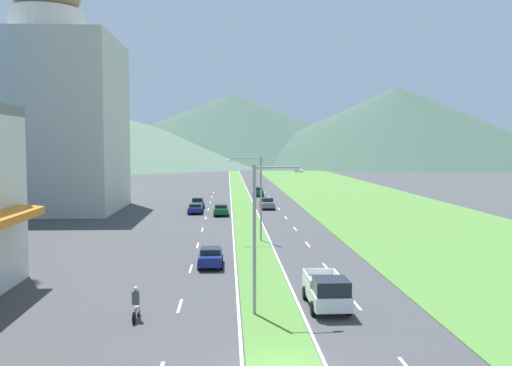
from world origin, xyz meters
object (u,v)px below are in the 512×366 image
at_px(street_lamp_near, 261,228).
at_px(car_5, 211,257).
at_px(pickup_truck_0, 327,291).
at_px(motorcycle_rider, 136,306).
at_px(car_4, 258,192).
at_px(car_6, 196,208).
at_px(car_3, 221,210).
at_px(car_2, 267,203).
at_px(car_0, 198,203).
at_px(street_lamp_mid, 256,192).

height_order(street_lamp_near, car_5, street_lamp_near).
xyz_separation_m(pickup_truck_0, motorcycle_rider, (-10.44, -1.54, -0.24)).
xyz_separation_m(car_4, car_5, (-6.86, -59.20, -0.06)).
relative_size(car_5, car_6, 0.94).
distance_m(car_3, car_4, 28.54).
relative_size(car_4, car_5, 1.05).
height_order(car_2, car_6, car_2).
bearing_deg(car_3, motorcycle_rider, 174.86).
bearing_deg(street_lamp_near, car_5, 103.89).
bearing_deg(car_6, street_lamp_near, -172.48).
height_order(car_2, pickup_truck_0, pickup_truck_0).
distance_m(car_0, car_3, 9.32).
height_order(car_4, car_6, car_4).
relative_size(car_0, car_5, 0.95).
relative_size(car_6, pickup_truck_0, 0.83).
bearing_deg(street_lamp_near, car_0, 96.69).
xyz_separation_m(street_lamp_mid, car_2, (2.98, 27.49, -3.97)).
xyz_separation_m(street_lamp_mid, motorcycle_rider, (-7.63, -24.17, -4.03)).
distance_m(street_lamp_near, street_lamp_mid, 23.59).
bearing_deg(car_5, street_lamp_mid, -20.16).
bearing_deg(car_0, car_2, -97.97).
bearing_deg(car_6, car_0, 0.35).
bearing_deg(street_lamp_mid, car_2, 83.81).
distance_m(car_0, pickup_truck_0, 52.49).
relative_size(car_3, car_6, 0.99).
xyz_separation_m(car_0, pickup_truck_0, (9.96, -51.54, 0.21)).
distance_m(street_lamp_near, car_6, 46.88).
bearing_deg(street_lamp_near, pickup_truck_0, 13.89).
height_order(street_lamp_mid, car_6, street_lamp_mid).
xyz_separation_m(car_2, car_3, (-6.61, -7.21, -0.05)).
xyz_separation_m(car_3, pickup_truck_0, (6.44, -42.91, 0.23)).
height_order(car_0, car_5, car_0).
height_order(street_lamp_near, car_3, street_lamp_near).
height_order(street_lamp_mid, car_3, street_lamp_mid).
xyz_separation_m(car_0, car_4, (9.93, 19.19, 0.04)).
distance_m(car_0, car_5, 40.14).
bearing_deg(car_6, pickup_truck_0, -167.66).
height_order(car_0, car_2, car_2).
bearing_deg(car_3, pickup_truck_0, -171.47).
bearing_deg(car_4, pickup_truck_0, 0.03).
distance_m(street_lamp_mid, car_0, 30.05).
bearing_deg(car_3, street_lamp_near, -176.57).
relative_size(street_lamp_near, car_2, 1.91).
bearing_deg(car_0, car_5, -175.61).
distance_m(car_3, car_5, 31.40).
height_order(car_3, car_4, car_4).
bearing_deg(car_4, car_3, -12.97).
xyz_separation_m(car_5, motorcycle_rider, (-3.55, -13.06, -0.01)).
xyz_separation_m(car_3, car_4, (6.41, 27.81, 0.06)).
bearing_deg(car_2, car_5, -10.36).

